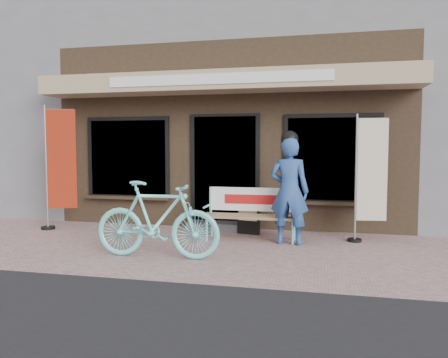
% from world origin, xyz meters
% --- Properties ---
extents(ground, '(70.00, 70.00, 0.00)m').
position_xyz_m(ground, '(0.00, 0.00, 0.00)').
color(ground, tan).
rests_on(ground, ground).
extents(storefront, '(7.00, 6.77, 6.00)m').
position_xyz_m(storefront, '(0.00, 4.96, 2.99)').
color(storefront, black).
rests_on(storefront, ground).
extents(bench, '(1.62, 0.42, 0.87)m').
position_xyz_m(bench, '(0.67, 1.07, 0.51)').
color(bench, '#74E4DF').
rests_on(bench, ground).
extents(person, '(0.67, 0.48, 1.83)m').
position_xyz_m(person, '(1.32, 0.83, 0.90)').
color(person, '#294D8F').
rests_on(person, ground).
extents(bicycle, '(1.83, 0.55, 1.09)m').
position_xyz_m(bicycle, '(-0.43, -0.47, 0.55)').
color(bicycle, '#74E4DF').
rests_on(bicycle, ground).
extents(nobori_red, '(0.69, 0.36, 2.36)m').
position_xyz_m(nobori_red, '(-3.05, 1.19, 1.22)').
color(nobori_red, gray).
rests_on(nobori_red, ground).
extents(nobori_cream, '(0.62, 0.25, 2.11)m').
position_xyz_m(nobori_cream, '(2.59, 1.28, 1.09)').
color(nobori_cream, gray).
rests_on(nobori_cream, ground).
extents(menu_stand, '(0.42, 0.18, 0.83)m').
position_xyz_m(menu_stand, '(0.55, 1.49, 0.42)').
color(menu_stand, black).
rests_on(menu_stand, ground).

